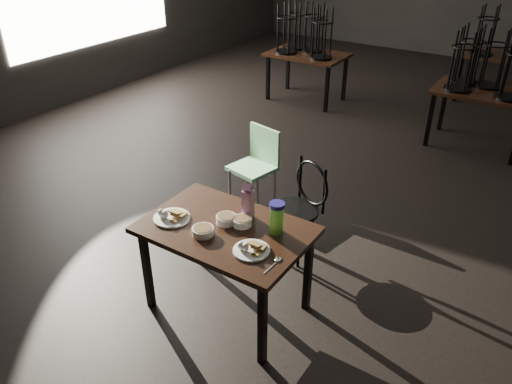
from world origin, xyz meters
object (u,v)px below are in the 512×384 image
Objects in this scene: juice_carton at (248,202)px; water_bottle at (277,217)px; school_chair at (257,161)px; main_table at (226,236)px; bentwood_chair at (301,203)px.

water_bottle is at bearing -9.78° from juice_carton.
water_bottle is at bearing -39.87° from school_chair.
school_chair is at bearing 120.26° from juice_carton.
bentwood_chair is (0.12, 0.92, -0.14)m from main_table.
water_bottle is at bearing 24.19° from main_table.
school_chair is at bearing 169.90° from bentwood_chair.
school_chair is at bearing 127.89° from water_bottle.
juice_carton is 0.28m from water_bottle.
school_chair is (-0.65, 1.42, -0.16)m from main_table.
main_table is 0.29m from juice_carton.
main_table is 5.03× the size of water_bottle.
juice_carton reaches higher than main_table.
water_bottle reaches higher than main_table.
main_table is at bearing -75.16° from bentwood_chair.
bentwood_chair is at bearing -20.39° from school_chair.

